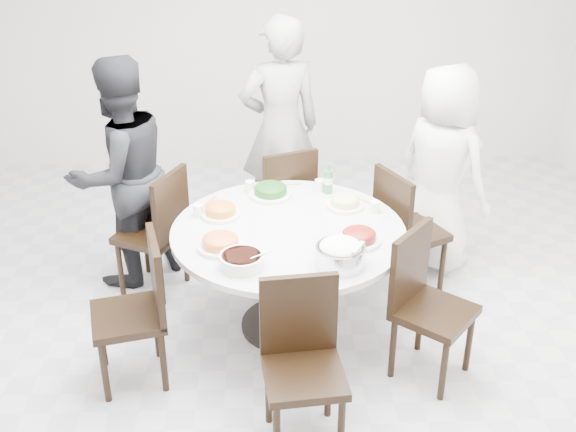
{
  "coord_description": "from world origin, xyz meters",
  "views": [
    {
      "loc": [
        -0.1,
        -3.9,
        2.95
      ],
      "look_at": [
        0.08,
        0.18,
        0.82
      ],
      "focal_mm": 45.0,
      "sensor_mm": 36.0,
      "label": 1
    }
  ],
  "objects_px": {
    "dining_table": "(288,279)",
    "chair_nw": "(150,231)",
    "beverage_bottle": "(328,178)",
    "chair_se": "(435,309)",
    "chair_ne": "(412,230)",
    "rice_bowl": "(340,256)",
    "chair_n": "(282,201)",
    "diner_middle": "(280,129)",
    "chair_sw": "(127,314)",
    "soup_bowl": "(242,261)",
    "chair_s": "(304,372)",
    "diner_left": "(121,173)",
    "diner_right": "(442,169)"
  },
  "relations": [
    {
      "from": "beverage_bottle",
      "to": "chair_s",
      "type": "bearing_deg",
      "value": -99.38
    },
    {
      "from": "diner_left",
      "to": "soup_bowl",
      "type": "relative_size",
      "value": 6.52
    },
    {
      "from": "diner_left",
      "to": "chair_ne",
      "type": "bearing_deg",
      "value": 132.4
    },
    {
      "from": "chair_ne",
      "to": "rice_bowl",
      "type": "xyz_separation_m",
      "value": [
        -0.62,
        -0.91,
        0.34
      ]
    },
    {
      "from": "chair_ne",
      "to": "chair_nw",
      "type": "distance_m",
      "value": 1.87
    },
    {
      "from": "dining_table",
      "to": "chair_nw",
      "type": "xyz_separation_m",
      "value": [
        -0.96,
        0.52,
        0.1
      ]
    },
    {
      "from": "chair_s",
      "to": "beverage_bottle",
      "type": "bearing_deg",
      "value": 74.47
    },
    {
      "from": "dining_table",
      "to": "diner_right",
      "type": "xyz_separation_m",
      "value": [
        1.17,
        0.8,
        0.41
      ]
    },
    {
      "from": "chair_se",
      "to": "rice_bowl",
      "type": "xyz_separation_m",
      "value": [
        -0.57,
        0.08,
        0.34
      ]
    },
    {
      "from": "chair_s",
      "to": "diner_left",
      "type": "height_order",
      "value": "diner_left"
    },
    {
      "from": "diner_left",
      "to": "soup_bowl",
      "type": "height_order",
      "value": "diner_left"
    },
    {
      "from": "chair_se",
      "to": "diner_middle",
      "type": "relative_size",
      "value": 0.52
    },
    {
      "from": "chair_nw",
      "to": "soup_bowl",
      "type": "xyz_separation_m",
      "value": [
        0.68,
        -0.96,
        0.31
      ]
    },
    {
      "from": "chair_ne",
      "to": "diner_right",
      "type": "xyz_separation_m",
      "value": [
        0.27,
        0.34,
        0.31
      ]
    },
    {
      "from": "dining_table",
      "to": "diner_middle",
      "type": "height_order",
      "value": "diner_middle"
    },
    {
      "from": "chair_sw",
      "to": "rice_bowl",
      "type": "distance_m",
      "value": 1.3
    },
    {
      "from": "chair_n",
      "to": "rice_bowl",
      "type": "distance_m",
      "value": 1.48
    },
    {
      "from": "diner_middle",
      "to": "rice_bowl",
      "type": "relative_size",
      "value": 6.24
    },
    {
      "from": "chair_nw",
      "to": "soup_bowl",
      "type": "distance_m",
      "value": 1.22
    },
    {
      "from": "chair_se",
      "to": "diner_middle",
      "type": "bearing_deg",
      "value": 64.38
    },
    {
      "from": "chair_sw",
      "to": "beverage_bottle",
      "type": "relative_size",
      "value": 4.31
    },
    {
      "from": "chair_se",
      "to": "beverage_bottle",
      "type": "xyz_separation_m",
      "value": [
        -0.55,
        1.05,
        0.39
      ]
    },
    {
      "from": "chair_se",
      "to": "chair_s",
      "type": "bearing_deg",
      "value": 163.51
    },
    {
      "from": "chair_ne",
      "to": "diner_left",
      "type": "relative_size",
      "value": 0.56
    },
    {
      "from": "chair_n",
      "to": "rice_bowl",
      "type": "height_order",
      "value": "chair_n"
    },
    {
      "from": "diner_middle",
      "to": "diner_left",
      "type": "height_order",
      "value": "diner_middle"
    },
    {
      "from": "soup_bowl",
      "to": "diner_left",
      "type": "bearing_deg",
      "value": 127.23
    },
    {
      "from": "chair_ne",
      "to": "diner_left",
      "type": "xyz_separation_m",
      "value": [
        -2.07,
        0.24,
        0.37
      ]
    },
    {
      "from": "chair_n",
      "to": "beverage_bottle",
      "type": "bearing_deg",
      "value": 106.76
    },
    {
      "from": "dining_table",
      "to": "chair_sw",
      "type": "distance_m",
      "value": 1.09
    },
    {
      "from": "beverage_bottle",
      "to": "chair_ne",
      "type": "bearing_deg",
      "value": -6.29
    },
    {
      "from": "chair_sw",
      "to": "diner_right",
      "type": "height_order",
      "value": "diner_right"
    },
    {
      "from": "chair_n",
      "to": "diner_middle",
      "type": "relative_size",
      "value": 0.52
    },
    {
      "from": "chair_n",
      "to": "diner_left",
      "type": "xyz_separation_m",
      "value": [
        -1.15,
        -0.26,
        0.37
      ]
    },
    {
      "from": "dining_table",
      "to": "chair_n",
      "type": "xyz_separation_m",
      "value": [
        -0.01,
        0.97,
        0.1
      ]
    },
    {
      "from": "rice_bowl",
      "to": "chair_n",
      "type": "bearing_deg",
      "value": 101.76
    },
    {
      "from": "diner_right",
      "to": "soup_bowl",
      "type": "distance_m",
      "value": 1.92
    },
    {
      "from": "rice_bowl",
      "to": "diner_middle",
      "type": "bearing_deg",
      "value": 98.94
    },
    {
      "from": "dining_table",
      "to": "soup_bowl",
      "type": "relative_size",
      "value": 5.78
    },
    {
      "from": "chair_se",
      "to": "rice_bowl",
      "type": "relative_size",
      "value": 3.27
    },
    {
      "from": "rice_bowl",
      "to": "beverage_bottle",
      "type": "xyz_separation_m",
      "value": [
        0.02,
        0.98,
        0.05
      ]
    },
    {
      "from": "dining_table",
      "to": "chair_nw",
      "type": "distance_m",
      "value": 1.1
    },
    {
      "from": "chair_nw",
      "to": "rice_bowl",
      "type": "distance_m",
      "value": 1.62
    },
    {
      "from": "chair_ne",
      "to": "rice_bowl",
      "type": "height_order",
      "value": "chair_ne"
    },
    {
      "from": "chair_sw",
      "to": "soup_bowl",
      "type": "xyz_separation_m",
      "value": [
        0.68,
        0.05,
        0.31
      ]
    },
    {
      "from": "chair_sw",
      "to": "dining_table",
      "type": "bearing_deg",
      "value": 103.45
    },
    {
      "from": "chair_sw",
      "to": "beverage_bottle",
      "type": "bearing_deg",
      "value": 115.31
    },
    {
      "from": "chair_n",
      "to": "soup_bowl",
      "type": "height_order",
      "value": "chair_n"
    },
    {
      "from": "beverage_bottle",
      "to": "chair_se",
      "type": "bearing_deg",
      "value": -62.39
    },
    {
      "from": "dining_table",
      "to": "rice_bowl",
      "type": "xyz_separation_m",
      "value": [
        0.28,
        -0.45,
        0.44
      ]
    }
  ]
}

